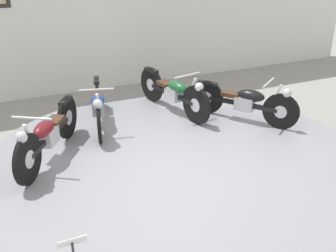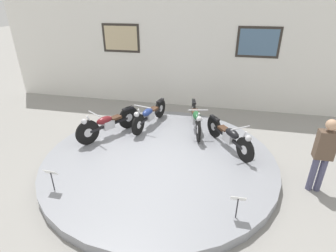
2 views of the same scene
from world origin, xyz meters
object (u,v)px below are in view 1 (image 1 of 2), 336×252
at_px(motorcycle_green, 174,91).
at_px(info_placard_front_left, 73,248).
at_px(motorcycle_black, 245,101).
at_px(motorcycle_maroon, 48,133).
at_px(motorcycle_blue, 98,104).

bearing_deg(motorcycle_green, info_placard_front_left, -127.39).
bearing_deg(motorcycle_black, info_placard_front_left, -145.12).
distance_m(motorcycle_maroon, motorcycle_blue, 1.28).
relative_size(motorcycle_blue, motorcycle_black, 1.18).
height_order(motorcycle_green, info_placard_front_left, motorcycle_green).
height_order(motorcycle_green, motorcycle_black, motorcycle_green).
distance_m(motorcycle_maroon, motorcycle_black, 3.31).
distance_m(motorcycle_blue, motorcycle_green, 1.41).
relative_size(motorcycle_green, info_placard_front_left, 3.89).
relative_size(motorcycle_blue, info_placard_front_left, 3.76).
height_order(motorcycle_maroon, motorcycle_green, same).
xyz_separation_m(motorcycle_blue, motorcycle_green, (1.41, 0.00, 0.02)).
bearing_deg(motorcycle_maroon, motorcycle_blue, 42.33).
relative_size(motorcycle_maroon, motorcycle_black, 1.07).
bearing_deg(motorcycle_maroon, motorcycle_black, -0.04).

